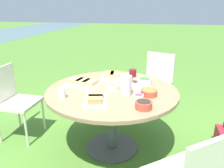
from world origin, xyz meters
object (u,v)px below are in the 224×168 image
at_px(wine_glass, 133,73).
at_px(chair_far_back, 12,97).
at_px(chair_near_right, 157,78).
at_px(handbag, 223,140).
at_px(dining_table, 112,99).
at_px(water_pitcher, 126,85).

bearing_deg(wine_glass, chair_far_back, 98.73).
height_order(chair_near_right, handbag, chair_near_right).
relative_size(dining_table, chair_far_back, 1.56).
distance_m(chair_near_right, wine_glass, 1.00).
bearing_deg(chair_near_right, handbag, -139.38).
height_order(dining_table, handbag, dining_table).
bearing_deg(water_pitcher, chair_far_back, 85.13).
relative_size(chair_near_right, handbag, 2.42).
relative_size(chair_far_back, wine_glass, 5.34).
bearing_deg(chair_near_right, water_pitcher, 166.92).
xyz_separation_m(chair_near_right, handbag, (-0.92, -0.79, -0.40)).
bearing_deg(dining_table, chair_far_back, 89.34).
bearing_deg(handbag, dining_table, 100.11).
bearing_deg(chair_near_right, wine_glass, 163.65).
bearing_deg(handbag, chair_far_back, 94.80).
bearing_deg(chair_far_back, dining_table, -90.66).
relative_size(dining_table, wine_glass, 8.33).
height_order(dining_table, chair_near_right, chair_near_right).
bearing_deg(wine_glass, water_pitcher, 176.11).
distance_m(chair_near_right, handbag, 1.28).
height_order(water_pitcher, wine_glass, water_pitcher).
height_order(chair_near_right, chair_far_back, same).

